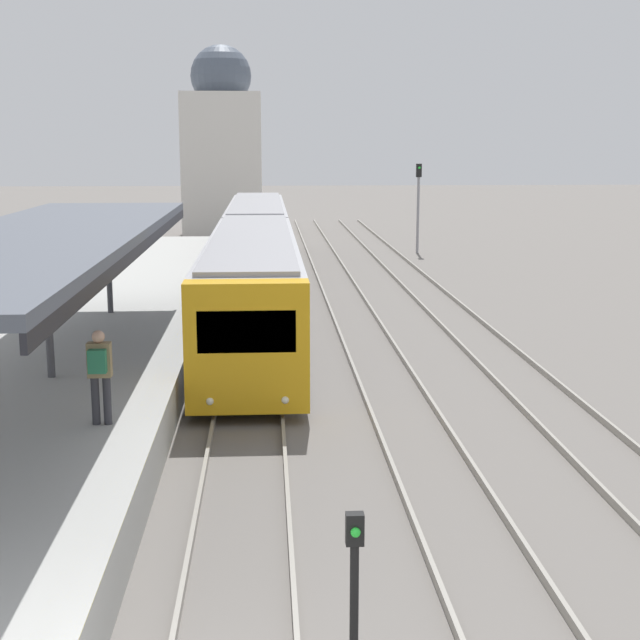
% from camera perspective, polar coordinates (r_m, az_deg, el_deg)
% --- Properties ---
extents(platform_canopy, '(4.00, 18.15, 3.03)m').
position_cam_1_polar(platform_canopy, '(18.94, -17.15, 5.04)').
color(platform_canopy, '#4C515B').
rests_on(platform_canopy, station_platform).
extents(person_on_platform, '(0.40, 0.40, 1.66)m').
position_cam_1_polar(person_on_platform, '(15.70, -13.93, -3.10)').
color(person_on_platform, '#2D2D33').
rests_on(person_on_platform, station_platform).
extents(train_near, '(2.58, 32.23, 3.11)m').
position_cam_1_polar(train_near, '(33.95, -4.17, 4.39)').
color(train_near, gold).
rests_on(train_near, ground_plane).
extents(signal_post_near, '(0.20, 0.22, 1.79)m').
position_cam_1_polar(signal_post_near, '(10.14, 2.22, -15.79)').
color(signal_post_near, black).
rests_on(signal_post_near, ground_plane).
extents(signal_mast_far, '(0.28, 0.29, 4.72)m').
position_cam_1_polar(signal_mast_far, '(47.83, 6.31, 7.84)').
color(signal_mast_far, gray).
rests_on(signal_mast_far, ground_plane).
extents(distant_domed_building, '(4.96, 4.96, 11.86)m').
position_cam_1_polar(distant_domed_building, '(58.18, -6.27, 10.96)').
color(distant_domed_building, silver).
rests_on(distant_domed_building, ground_plane).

